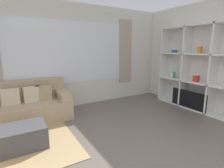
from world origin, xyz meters
The scene contains 6 objects.
wall_back centered at (0.00, 3.40, 1.36)m, with size 6.93×0.11×2.70m.
wall_right centered at (2.90, 1.69, 1.35)m, with size 0.07×4.57×2.70m, color silver.
area_rug centered at (-1.61, 1.82, 0.01)m, with size 2.19×1.70×0.01m, color tan.
shelving_unit centered at (2.71, 1.51, 1.03)m, with size 0.37×2.26×2.13m.
couch_main centered at (-1.25, 2.94, 0.31)m, with size 2.00×0.86×0.85m.
ottoman centered at (-1.32, 1.79, 0.18)m, with size 0.69×0.54×0.36m.
Camera 1 is at (-1.41, -1.12, 1.57)m, focal length 28.00 mm.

